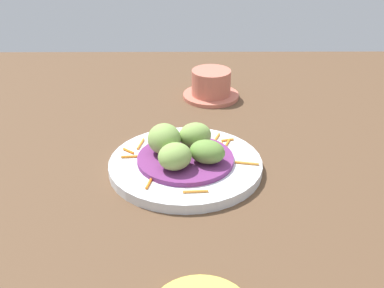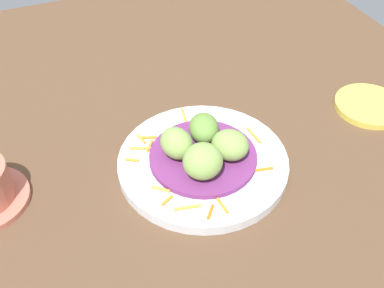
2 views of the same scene
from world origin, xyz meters
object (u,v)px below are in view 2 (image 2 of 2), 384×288
at_px(guac_scoop_right, 230,145).
at_px(main_plate, 203,163).
at_px(guac_scoop_back, 204,128).
at_px(side_plate_small, 369,106).
at_px(guac_scoop_center, 203,161).
at_px(guac_scoop_left, 177,143).

bearing_deg(guac_scoop_right, main_plate, -114.83).
bearing_deg(guac_scoop_right, guac_scoop_back, -159.83).
bearing_deg(guac_scoop_right, side_plate_small, 97.02).
distance_m(guac_scoop_center, side_plate_small, 0.33).
xyz_separation_m(guac_scoop_right, side_plate_small, (-0.03, 0.27, -0.04)).
relative_size(guac_scoop_left, guac_scoop_right, 1.00).
xyz_separation_m(guac_scoop_left, guac_scoop_center, (0.05, 0.02, 0.00)).
distance_m(guac_scoop_center, guac_scoop_right, 0.05).
bearing_deg(guac_scoop_center, side_plate_small, 99.11).
xyz_separation_m(main_plate, guac_scoop_center, (0.03, -0.02, 0.04)).
bearing_deg(side_plate_small, guac_scoop_left, -89.55).
relative_size(guac_scoop_left, guac_scoop_back, 0.95).
distance_m(guac_scoop_right, guac_scoop_back, 0.05).
height_order(guac_scoop_center, side_plate_small, guac_scoop_center).
relative_size(guac_scoop_left, side_plate_small, 0.47).
relative_size(main_plate, side_plate_small, 2.17).
xyz_separation_m(guac_scoop_left, guac_scoop_back, (-0.02, 0.05, -0.00)).
height_order(guac_scoop_back, side_plate_small, guac_scoop_back).
distance_m(guac_scoop_left, side_plate_small, 0.34).
xyz_separation_m(main_plate, guac_scoop_back, (-0.03, 0.02, 0.03)).
xyz_separation_m(guac_scoop_center, guac_scoop_back, (-0.07, 0.03, -0.01)).
xyz_separation_m(main_plate, side_plate_small, (-0.02, 0.30, -0.00)).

